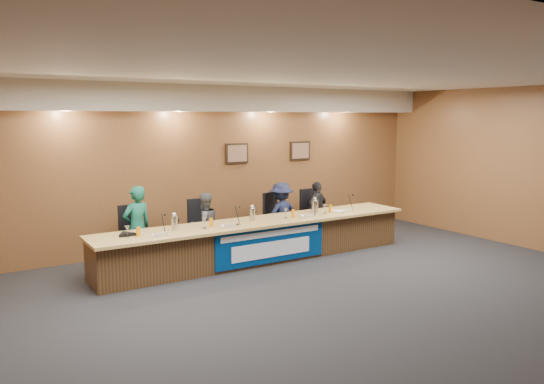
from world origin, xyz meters
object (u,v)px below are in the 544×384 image
Objects in this scene: office_chair_b at (202,232)px; panelist_c at (281,215)px; panelist_a at (137,227)px; carafe_mid at (252,214)px; dais_body at (259,242)px; office_chair_c at (279,222)px; carafe_right at (315,207)px; office_chair_a at (136,240)px; speakerphone at (126,234)px; panelist_d at (317,211)px; office_chair_d at (314,217)px; panelist_b at (205,226)px; carafe_left at (174,223)px; banner at (272,245)px.

panelist_c is at bearing 2.43° from office_chair_b.
panelist_a is 6.35× the size of carafe_mid.
dais_body reaches higher than office_chair_c.
office_chair_b is 2.21m from carafe_right.
dais_body is 2.19m from office_chair_a.
speakerphone is (-3.70, -0.01, -0.10)m from carafe_right.
panelist_c is 1.03× the size of panelist_d.
dais_body is 12.50× the size of office_chair_d.
panelist_a is 0.77m from speakerphone.
panelist_d reaches higher than speakerphone.
panelist_a is 1.18× the size of panelist_b.
dais_body is 2.00m from office_chair_d.
carafe_left is 1.00× the size of carafe_right.
banner is 1.53m from office_chair_c.
dais_body is 4.76× the size of panelist_d.
panelist_b is at bearing 21.87° from speakerphone.
panelist_b is 2.60m from office_chair_d.
panelist_a is at bearing -179.35° from office_chair_d.
office_chair_c is 1.98× the size of carafe_right.
carafe_left is at bearing -179.85° from dais_body.
office_chair_b is 1.00× the size of office_chair_c.
panelist_c is at bearing 50.02° from banner.
dais_body is 2.18m from panelist_a.
banner is 2.34m from panelist_a.
panelist_c is (0.93, 0.69, 0.30)m from dais_body.
panelist_c reaches higher than banner.
carafe_mid is at bearing -179.66° from carafe_right.
panelist_d reaches higher than carafe_left.
office_chair_d is (2.60, 0.00, 0.00)m from office_chair_b.
panelist_d reaches higher than carafe_right.
panelist_d reaches higher than office_chair_a.
carafe_mid reaches higher than office_chair_d.
dais_body is 24.69× the size of carafe_right.
office_chair_a and office_chair_b have the same top height.
banner is at bearing 10.46° from panelist_d.
carafe_left is at bearing 33.15° from panelist_b.
panelist_b is 2.55× the size of office_chair_d.
panelist_c is (1.69, 0.00, 0.04)m from panelist_b.
panelist_d is at bearing -25.58° from office_chair_c.
panelist_d is 0.18m from office_chair_d.
carafe_left is at bearing 178.02° from office_chair_c.
dais_body is 1.98m from panelist_d.
office_chair_a is at bearing 167.23° from carafe_right.
office_chair_c is (1.69, 0.00, 0.00)m from office_chair_b.
office_chair_a is (-2.03, 1.21, 0.10)m from banner.
office_chair_c is at bearing 5.80° from office_chair_b.
carafe_mid is (-1.06, -0.76, 0.38)m from office_chair_c.
panelist_c is at bearing -20.70° from panelist_d.
panelist_c is at bearing -174.51° from office_chair_d.
speakerphone is (-3.35, -0.67, 0.13)m from panelist_c.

